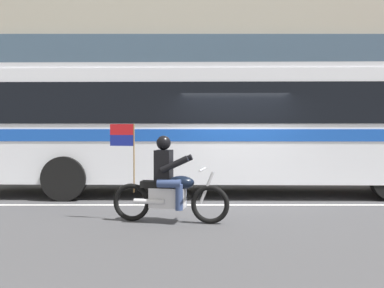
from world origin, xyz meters
The scene contains 7 objects.
ground_plane centered at (0.00, 0.00, 0.00)m, with size 60.00×60.00×0.00m, color #3D3D3F.
sidewalk_curb centered at (0.00, 5.10, 0.07)m, with size 28.00×3.80×0.15m, color #A39E93.
lane_center_stripe centered at (0.00, -0.60, 0.00)m, with size 26.60×0.14×0.01m, color silver.
office_building_facade centered at (0.00, 7.39, 6.41)m, with size 28.00×0.89×12.81m.
transit_bus centered at (0.08, 1.19, 1.88)m, with size 13.13×2.86×3.22m.
motorcycle_with_rider centered at (-1.41, -2.52, 0.67)m, with size 2.17×0.71×1.78m.
fire_hydrant centered at (3.49, 3.94, 0.52)m, with size 0.22×0.30×0.75m.
Camera 1 is at (-0.99, -11.18, 1.72)m, focal length 45.22 mm.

